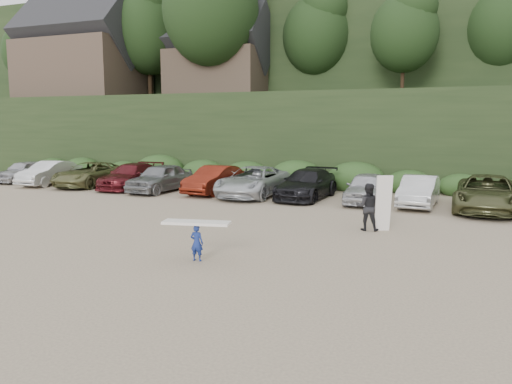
% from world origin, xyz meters
% --- Properties ---
extents(ground, '(120.00, 120.00, 0.00)m').
position_xyz_m(ground, '(0.00, 0.00, 0.00)').
color(ground, tan).
rests_on(ground, ground).
extents(hillside_backdrop, '(90.00, 41.50, 28.00)m').
position_xyz_m(hillside_backdrop, '(-0.26, 35.93, 11.22)').
color(hillside_backdrop, black).
rests_on(hillside_backdrop, ground).
extents(parked_cars, '(39.24, 6.44, 1.65)m').
position_xyz_m(parked_cars, '(-1.83, 10.00, 0.78)').
color(parked_cars, '#B0B0B5').
rests_on(parked_cars, ground).
extents(child_surfer, '(2.05, 0.94, 1.19)m').
position_xyz_m(child_surfer, '(-0.03, -2.61, 0.81)').
color(child_surfer, navy).
rests_on(child_surfer, ground).
extents(adult_surfer, '(1.36, 0.78, 2.11)m').
position_xyz_m(adult_surfer, '(4.00, 3.48, 0.91)').
color(adult_surfer, black).
rests_on(adult_surfer, ground).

